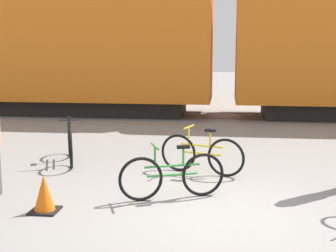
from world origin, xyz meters
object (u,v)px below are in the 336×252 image
Objects in this scene: bicycle_black at (70,143)px; traffic_cone at (44,195)px; freight_train at (224,29)px; bicycle_green at (172,176)px; bicycle_yellow at (202,154)px.

traffic_cone is (0.62, -2.95, -0.15)m from bicycle_black.
freight_train reaches higher than bicycle_black.
bicycle_black is at bearing 138.45° from bicycle_green.
bicycle_yellow is at bearing -92.43° from freight_train.
bicycle_yellow is at bearing -12.04° from bicycle_black.
bicycle_yellow reaches higher than traffic_cone.
freight_train is 15.53× the size of bicycle_green.
bicycle_black is (-3.09, -7.15, -2.60)m from freight_train.
bicycle_yellow is 2.93× the size of traffic_cone.
traffic_cone is (-2.48, -10.10, -2.75)m from freight_train.
bicycle_black is 1.08× the size of bicycle_yellow.
bicycle_green is 2.93× the size of traffic_cone.
bicycle_yellow is 1.57m from bicycle_green.
bicycle_green is at bearing -103.86° from bicycle_yellow.
bicycle_green is (-0.38, -1.53, -0.01)m from bicycle_yellow.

